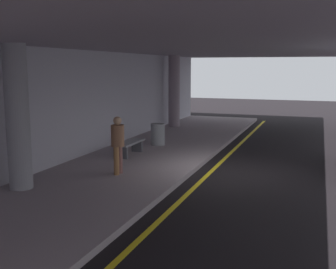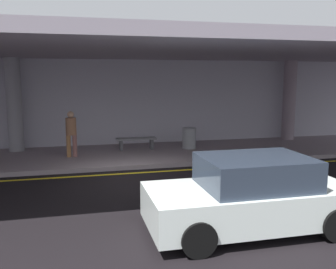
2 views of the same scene
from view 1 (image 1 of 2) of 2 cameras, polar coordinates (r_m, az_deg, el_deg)
name	(u,v)px [view 1 (image 1 of 2)]	position (r m, az deg, el deg)	size (l,w,h in m)	color
ground_plane	(230,172)	(13.18, 8.35, -5.10)	(60.00, 60.00, 0.00)	black
sidewalk	(138,162)	(14.08, -4.12, -3.78)	(26.00, 4.20, 0.15)	gray
lane_stripe_yellow	(212,171)	(13.30, 5.98, -4.91)	(26.00, 0.14, 0.01)	yellow
support_column_left_mid	(18,117)	(11.16, -19.75, 2.19)	(0.59, 0.59, 3.65)	gray
support_column_center	(174,91)	(21.76, 0.83, 5.89)	(0.59, 0.59, 3.65)	gray
ceiling_overhang	(151,44)	(13.55, -2.33, 12.23)	(28.00, 13.20, 0.30)	gray
terminal_back_wall	(78,106)	(14.85, -12.18, 3.84)	(26.00, 0.30, 3.80)	#B5B1BF
person_waiting_for_ride	(118,141)	(12.14, -6.84, -0.93)	(0.38, 0.38, 1.68)	#96653B
bench_metal	(130,145)	(14.82, -5.21, -1.46)	(1.60, 0.50, 0.48)	slate
trash_bin_steel	(158,134)	(16.68, -1.40, 0.03)	(0.56, 0.56, 0.85)	gray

